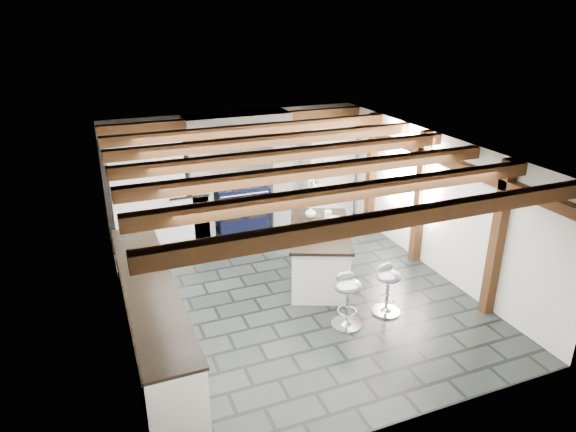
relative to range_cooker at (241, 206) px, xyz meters
name	(u,v)px	position (x,y,z in m)	size (l,w,h in m)	color
ground	(292,290)	(0.00, -2.68, -0.47)	(6.00, 6.00, 0.00)	black
room_shell	(227,203)	(-0.61, -1.26, 0.60)	(6.00, 6.03, 6.00)	silver
range_cooker	(241,206)	(0.00, 0.00, 0.00)	(1.00, 0.63, 0.99)	black
kitchen_island	(319,253)	(0.57, -2.46, -0.01)	(1.57, 2.01, 1.18)	white
bar_stool_near	(388,283)	(1.04, -3.76, 0.01)	(0.41, 0.41, 0.76)	silver
bar_stool_far	(348,294)	(0.35, -3.83, 0.03)	(0.45, 0.45, 0.80)	silver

